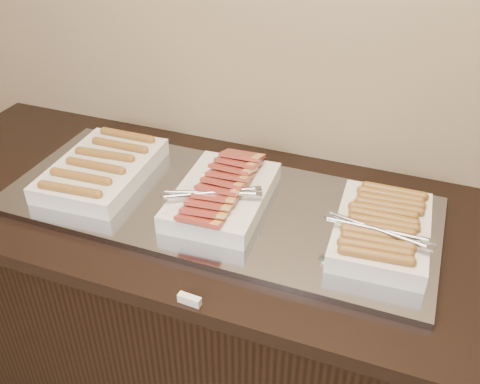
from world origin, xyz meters
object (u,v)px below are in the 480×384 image
Objects in this scene: counter at (228,321)px; dish_left at (102,168)px; warming_tray at (217,205)px; dish_right at (382,228)px; dish_center at (222,193)px.

counter is 5.18× the size of dish_left.
warming_tray is 0.45m from dish_right.
warming_tray reaches higher than counter.
dish_left is at bearing 176.59° from dish_center.
warming_tray is 3.40× the size of dish_right.
warming_tray is at bearing 180.00° from counter.
warming_tray is 3.15× the size of dish_center.
dish_center is at bearing 177.20° from dish_right.
dish_right is at bearing -0.50° from warming_tray.
counter is 0.50m from dish_center.
dish_center is at bearing -157.44° from counter.
counter is 1.72× the size of warming_tray.
dish_left is (-0.40, -0.00, 0.50)m from counter.
dish_right is (0.45, -0.00, 0.05)m from warming_tray.
warming_tray is (-0.03, 0.00, 0.46)m from counter.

